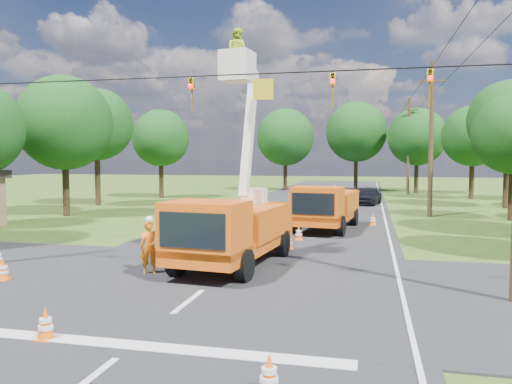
% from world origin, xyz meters
% --- Properties ---
extents(ground, '(140.00, 140.00, 0.00)m').
position_xyz_m(ground, '(0.00, 20.00, 0.00)').
color(ground, '#2D4C16').
rests_on(ground, ground).
extents(road_main, '(12.00, 100.00, 0.06)m').
position_xyz_m(road_main, '(0.00, 20.00, 0.00)').
color(road_main, black).
rests_on(road_main, ground).
extents(road_cross, '(56.00, 10.00, 0.07)m').
position_xyz_m(road_cross, '(0.00, 2.00, 0.00)').
color(road_cross, black).
rests_on(road_cross, ground).
extents(stop_bar, '(9.00, 0.45, 0.02)m').
position_xyz_m(stop_bar, '(0.00, -3.20, 0.00)').
color(stop_bar, silver).
rests_on(stop_bar, ground).
extents(edge_line, '(0.12, 90.00, 0.02)m').
position_xyz_m(edge_line, '(5.60, 20.00, 0.00)').
color(edge_line, silver).
rests_on(edge_line, ground).
extents(bucket_truck, '(3.27, 6.95, 8.43)m').
position_xyz_m(bucket_truck, '(-0.05, 4.54, 1.76)').
color(bucket_truck, '#D05A0E').
rests_on(bucket_truck, ground).
extents(second_truck, '(3.21, 6.73, 2.43)m').
position_xyz_m(second_truck, '(2.40, 14.14, 1.26)').
color(second_truck, '#D05A0E').
rests_on(second_truck, ground).
extents(ground_worker, '(0.78, 0.67, 1.80)m').
position_xyz_m(ground_worker, '(-2.40, 2.77, 0.90)').
color(ground_worker, orange).
rests_on(ground_worker, ground).
extents(distant_car, '(2.52, 4.44, 1.42)m').
position_xyz_m(distant_car, '(4.51, 29.34, 0.71)').
color(distant_car, black).
rests_on(distant_car, ground).
extents(traffic_cone_0, '(0.38, 0.38, 0.71)m').
position_xyz_m(traffic_cone_0, '(-1.98, -3.25, 0.36)').
color(traffic_cone_0, '#FF5F0D').
rests_on(traffic_cone_0, ground).
extents(traffic_cone_1, '(0.38, 0.38, 0.71)m').
position_xyz_m(traffic_cone_1, '(3.13, -4.62, 0.36)').
color(traffic_cone_1, '#FF5F0D').
rests_on(traffic_cone_1, ground).
extents(traffic_cone_2, '(0.38, 0.38, 0.71)m').
position_xyz_m(traffic_cone_2, '(1.38, 8.17, 0.36)').
color(traffic_cone_2, '#FF5F0D').
rests_on(traffic_cone_2, ground).
extents(traffic_cone_3, '(0.38, 0.38, 0.71)m').
position_xyz_m(traffic_cone_3, '(1.46, 10.55, 0.36)').
color(traffic_cone_3, '#FF5F0D').
rests_on(traffic_cone_3, ground).
extents(traffic_cone_4, '(0.38, 0.38, 0.71)m').
position_xyz_m(traffic_cone_4, '(-6.50, 0.93, 0.36)').
color(traffic_cone_4, '#FF5F0D').
rests_on(traffic_cone_4, ground).
extents(traffic_cone_7, '(0.38, 0.38, 0.71)m').
position_xyz_m(traffic_cone_7, '(4.86, 16.57, 0.36)').
color(traffic_cone_7, '#FF5F0D').
rests_on(traffic_cone_7, ground).
extents(pole_right_mid, '(1.80, 0.30, 10.00)m').
position_xyz_m(pole_right_mid, '(8.50, 22.00, 5.11)').
color(pole_right_mid, '#4C3823').
rests_on(pole_right_mid, ground).
extents(pole_right_far, '(1.80, 0.30, 10.00)m').
position_xyz_m(pole_right_far, '(8.50, 42.00, 5.11)').
color(pole_right_far, '#4C3823').
rests_on(pole_right_far, ground).
extents(signal_span, '(18.00, 0.29, 1.07)m').
position_xyz_m(signal_span, '(2.23, 1.99, 5.88)').
color(signal_span, black).
rests_on(signal_span, ground).
extents(tree_left_d, '(6.20, 6.20, 9.24)m').
position_xyz_m(tree_left_d, '(-15.00, 17.00, 6.12)').
color(tree_left_d, '#382616').
rests_on(tree_left_d, ground).
extents(tree_left_e, '(5.80, 5.80, 9.41)m').
position_xyz_m(tree_left_e, '(-16.80, 24.00, 6.49)').
color(tree_left_e, '#382616').
rests_on(tree_left_e, ground).
extents(tree_left_f, '(5.40, 5.40, 8.40)m').
position_xyz_m(tree_left_f, '(-14.80, 32.00, 5.69)').
color(tree_left_f, '#382616').
rests_on(tree_left_f, ground).
extents(tree_right_d, '(6.00, 6.00, 9.70)m').
position_xyz_m(tree_right_d, '(14.80, 29.00, 6.68)').
color(tree_right_d, '#382616').
rests_on(tree_right_d, ground).
extents(tree_right_e, '(5.60, 5.60, 8.63)m').
position_xyz_m(tree_right_e, '(13.80, 37.00, 5.81)').
color(tree_right_e, '#382616').
rests_on(tree_right_e, ground).
extents(tree_far_a, '(6.60, 6.60, 9.50)m').
position_xyz_m(tree_far_a, '(-5.00, 45.00, 6.19)').
color(tree_far_a, '#382616').
rests_on(tree_far_a, ground).
extents(tree_far_b, '(7.00, 7.00, 10.32)m').
position_xyz_m(tree_far_b, '(3.00, 47.00, 6.81)').
color(tree_far_b, '#382616').
rests_on(tree_far_b, ground).
extents(tree_far_c, '(6.20, 6.20, 9.18)m').
position_xyz_m(tree_far_c, '(9.50, 44.00, 6.06)').
color(tree_far_c, '#382616').
rests_on(tree_far_c, ground).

